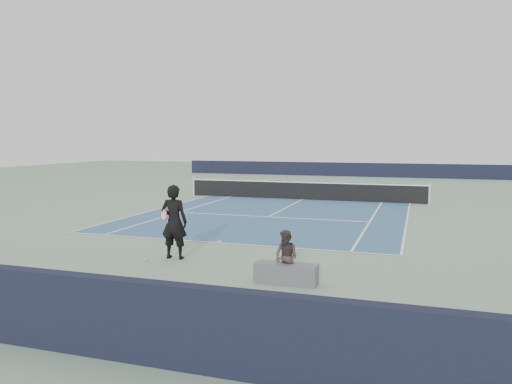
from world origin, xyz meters
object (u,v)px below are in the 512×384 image
(tennis_ball, at_px, (146,259))
(tennis_net, at_px, (303,190))
(tennis_player, at_px, (174,222))
(spectator_bench, at_px, (286,265))

(tennis_ball, bearing_deg, tennis_net, 86.39)
(tennis_player, distance_m, spectator_bench, 3.76)
(tennis_net, height_order, tennis_player, tennis_player)
(tennis_net, distance_m, tennis_ball, 14.58)
(tennis_net, distance_m, tennis_player, 14.09)
(tennis_net, relative_size, tennis_player, 6.44)
(tennis_player, distance_m, tennis_ball, 1.23)
(spectator_bench, bearing_deg, tennis_player, 158.66)
(tennis_ball, relative_size, spectator_bench, 0.04)
(tennis_player, height_order, tennis_ball, tennis_player)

